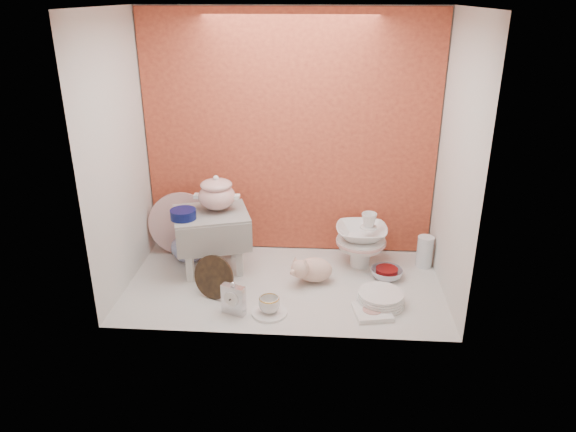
% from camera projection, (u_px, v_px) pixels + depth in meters
% --- Properties ---
extents(ground, '(1.80, 1.80, 0.00)m').
position_uv_depth(ground, '(284.00, 284.00, 3.12)').
color(ground, silver).
rests_on(ground, ground).
extents(niche_shell, '(1.86, 1.03, 1.53)m').
position_uv_depth(niche_shell, '(286.00, 118.00, 2.93)').
color(niche_shell, '#CA5632').
rests_on(niche_shell, ground).
extents(step_stool, '(0.52, 0.48, 0.37)m').
position_uv_depth(step_stool, '(212.00, 241.00, 3.23)').
color(step_stool, silver).
rests_on(step_stool, ground).
extents(soup_tureen, '(0.32, 0.32, 0.22)m').
position_uv_depth(soup_tureen, '(217.00, 193.00, 3.15)').
color(soup_tureen, white).
rests_on(soup_tureen, step_stool).
extents(cobalt_bowl, '(0.19, 0.19, 0.05)m').
position_uv_depth(cobalt_bowl, '(183.00, 214.00, 3.06)').
color(cobalt_bowl, '#091047').
rests_on(cobalt_bowl, step_stool).
extents(floral_platter, '(0.41, 0.11, 0.41)m').
position_uv_depth(floral_platter, '(181.00, 224.00, 3.42)').
color(floral_platter, white).
rests_on(floral_platter, ground).
extents(blue_white_vase, '(0.28, 0.28, 0.23)m').
position_uv_depth(blue_white_vase, '(188.00, 243.00, 3.37)').
color(blue_white_vase, silver).
rests_on(blue_white_vase, ground).
extents(lacquer_tray, '(0.26, 0.16, 0.24)m').
position_uv_depth(lacquer_tray, '(214.00, 277.00, 2.95)').
color(lacquer_tray, black).
rests_on(lacquer_tray, ground).
extents(mantel_clock, '(0.13, 0.09, 0.19)m').
position_uv_depth(mantel_clock, '(233.00, 298.00, 2.80)').
color(mantel_clock, silver).
rests_on(mantel_clock, ground).
extents(plush_pig, '(0.31, 0.25, 0.16)m').
position_uv_depth(plush_pig, '(314.00, 269.00, 3.12)').
color(plush_pig, beige).
rests_on(plush_pig, ground).
extents(teacup_saucer, '(0.20, 0.20, 0.01)m').
position_uv_depth(teacup_saucer, '(269.00, 313.00, 2.83)').
color(teacup_saucer, white).
rests_on(teacup_saucer, ground).
extents(gold_rim_teacup, '(0.12, 0.12, 0.09)m').
position_uv_depth(gold_rim_teacup, '(269.00, 304.00, 2.81)').
color(gold_rim_teacup, white).
rests_on(gold_rim_teacup, teacup_saucer).
extents(lattice_dish, '(0.22, 0.22, 0.03)m').
position_uv_depth(lattice_dish, '(372.00, 312.00, 2.83)').
color(lattice_dish, white).
rests_on(lattice_dish, ground).
extents(dinner_plate_stack, '(0.34, 0.34, 0.07)m').
position_uv_depth(dinner_plate_stack, '(381.00, 298.00, 2.91)').
color(dinner_plate_stack, white).
rests_on(dinner_plate_stack, ground).
extents(crystal_bowl, '(0.20, 0.20, 0.06)m').
position_uv_depth(crystal_bowl, '(387.00, 274.00, 3.18)').
color(crystal_bowl, silver).
rests_on(crystal_bowl, ground).
extents(clear_glass_vase, '(0.12, 0.12, 0.20)m').
position_uv_depth(clear_glass_vase, '(425.00, 252.00, 3.29)').
color(clear_glass_vase, silver).
rests_on(clear_glass_vase, ground).
extents(porcelain_tower, '(0.40, 0.40, 0.35)m').
position_uv_depth(porcelain_tower, '(361.00, 239.00, 3.27)').
color(porcelain_tower, white).
rests_on(porcelain_tower, ground).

